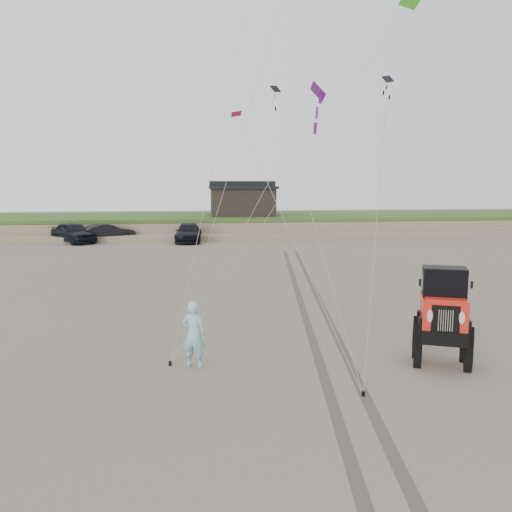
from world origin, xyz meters
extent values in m
plane|color=#6B6054|center=(0.00, 0.00, 0.00)|extent=(160.00, 160.00, 0.00)
cube|color=#7A6B54|center=(0.00, 38.00, 0.70)|extent=(160.00, 12.00, 1.40)
cube|color=#2D4719|center=(0.00, 38.00, 1.55)|extent=(160.00, 12.00, 0.35)
cube|color=#7A6B54|center=(0.00, 31.50, 0.25)|extent=(160.00, 3.50, 0.50)
cube|color=black|center=(2.00, 37.00, 3.03)|extent=(6.00, 5.00, 2.60)
cube|color=black|center=(2.00, 37.00, 4.45)|extent=(6.40, 5.40, 0.25)
cube|color=black|center=(2.00, 37.00, 4.83)|extent=(6.40, 1.20, 0.50)
imported|color=black|center=(-12.53, 30.30, 0.85)|extent=(4.69, 5.11, 1.69)
imported|color=black|center=(-9.94, 31.06, 0.74)|extent=(4.71, 3.40, 1.48)
imported|color=black|center=(-3.20, 29.86, 0.75)|extent=(2.26, 5.22, 1.50)
imported|color=#80B9C6|center=(-2.78, 0.78, 0.89)|extent=(0.76, 0.64, 1.78)
cube|color=black|center=(0.11, 5.50, 7.98)|extent=(0.45, 0.43, 0.28)
cube|color=black|center=(3.56, 4.16, 8.12)|extent=(0.48, 0.35, 0.31)
cube|color=#40D525|center=(5.84, 8.03, 11.85)|extent=(0.82, 0.47, 0.45)
cube|color=#67167D|center=(2.37, 8.62, 8.49)|extent=(0.65, 1.24, 0.66)
cube|color=#B91741|center=(-0.85, 9.98, 7.74)|extent=(0.44, 0.30, 0.26)
cylinder|color=black|center=(-3.41, 0.96, 0.06)|extent=(0.08, 0.08, 0.12)
cylinder|color=black|center=(1.02, -1.54, 0.06)|extent=(0.08, 0.08, 0.12)
cube|color=#4C443D|center=(1.60, 8.00, 0.00)|extent=(4.42, 29.74, 0.01)
cube|color=#4C443D|center=(2.40, 8.00, 0.00)|extent=(4.42, 29.74, 0.01)
camera|label=1|loc=(-2.72, -11.88, 4.76)|focal=35.00mm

